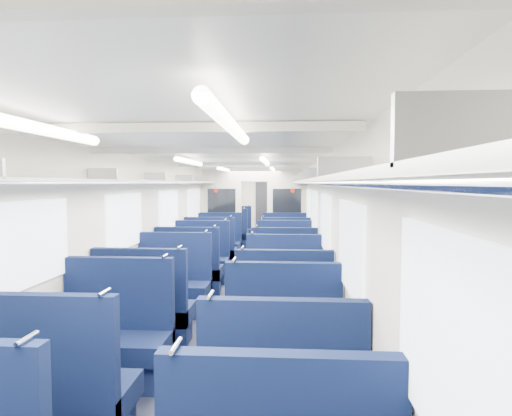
# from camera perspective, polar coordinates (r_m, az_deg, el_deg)

# --- Properties ---
(floor) EXTENTS (2.80, 18.00, 0.01)m
(floor) POSITION_cam_1_polar(r_m,az_deg,el_deg) (9.10, -1.56, -9.12)
(floor) COLOR black
(floor) RESTS_ON ground
(ceiling) EXTENTS (2.80, 18.00, 0.01)m
(ceiling) POSITION_cam_1_polar(r_m,az_deg,el_deg) (8.90, -1.58, 5.83)
(ceiling) COLOR white
(ceiling) RESTS_ON wall_left
(wall_left) EXTENTS (0.02, 18.00, 2.35)m
(wall_left) POSITION_cam_1_polar(r_m,az_deg,el_deg) (9.17, -10.32, -1.65)
(wall_left) COLOR beige
(wall_left) RESTS_ON floor
(dado_left) EXTENTS (0.03, 17.90, 0.70)m
(dado_left) POSITION_cam_1_polar(r_m,az_deg,el_deg) (9.27, -10.18, -6.74)
(dado_left) COLOR black
(dado_left) RESTS_ON floor
(wall_right) EXTENTS (0.02, 18.00, 2.35)m
(wall_right) POSITION_cam_1_polar(r_m,az_deg,el_deg) (8.90, 7.44, -1.77)
(wall_right) COLOR beige
(wall_right) RESTS_ON floor
(dado_right) EXTENTS (0.03, 17.90, 0.70)m
(dado_right) POSITION_cam_1_polar(r_m,az_deg,el_deg) (9.01, 7.30, -7.00)
(dado_right) COLOR black
(dado_right) RESTS_ON floor
(wall_far) EXTENTS (2.80, 0.02, 2.35)m
(wall_far) POSITION_cam_1_polar(r_m,az_deg,el_deg) (17.89, 1.18, 0.77)
(wall_far) COLOR beige
(wall_far) RESTS_ON floor
(luggage_rack_left) EXTENTS (0.36, 17.40, 0.18)m
(luggage_rack_left) POSITION_cam_1_polar(r_m,az_deg,el_deg) (9.09, -9.23, 3.36)
(luggage_rack_left) COLOR #B2B5BA
(luggage_rack_left) RESTS_ON wall_left
(luggage_rack_right) EXTENTS (0.36, 17.40, 0.18)m
(luggage_rack_right) POSITION_cam_1_polar(r_m,az_deg,el_deg) (8.86, 6.27, 3.38)
(luggage_rack_right) COLOR #B2B5BA
(luggage_rack_right) RESTS_ON wall_right
(windows) EXTENTS (2.78, 15.60, 0.75)m
(windows) POSITION_cam_1_polar(r_m,az_deg,el_deg) (8.45, -1.87, -0.34)
(windows) COLOR white
(windows) RESTS_ON wall_left
(ceiling_fittings) EXTENTS (2.70, 16.06, 0.11)m
(ceiling_fittings) POSITION_cam_1_polar(r_m,az_deg,el_deg) (8.64, -1.75, 5.50)
(ceiling_fittings) COLOR silver
(ceiling_fittings) RESTS_ON ceiling
(end_door) EXTENTS (0.75, 0.06, 2.00)m
(end_door) POSITION_cam_1_polar(r_m,az_deg,el_deg) (17.84, 1.17, 0.20)
(end_door) COLOR black
(end_door) RESTS_ON floor
(bulkhead) EXTENTS (2.80, 0.10, 2.35)m
(bulkhead) POSITION_cam_1_polar(r_m,az_deg,el_deg) (11.80, -0.23, -0.23)
(bulkhead) COLOR silver
(bulkhead) RESTS_ON floor
(seat_4) EXTENTS (1.11, 0.61, 1.23)m
(seat_4) POSITION_cam_1_polar(r_m,az_deg,el_deg) (3.76, -24.95, -21.74)
(seat_4) COLOR #0B1638
(seat_4) RESTS_ON floor
(seat_5) EXTENTS (1.11, 0.61, 1.23)m
(seat_5) POSITION_cam_1_polar(r_m,az_deg,el_deg) (3.35, 3.42, -24.74)
(seat_5) COLOR #0B1638
(seat_5) RESTS_ON floor
(seat_6) EXTENTS (1.11, 0.61, 1.23)m
(seat_6) POSITION_cam_1_polar(r_m,az_deg,el_deg) (4.73, -17.87, -16.28)
(seat_6) COLOR #0B1638
(seat_6) RESTS_ON floor
(seat_7) EXTENTS (1.11, 0.61, 1.23)m
(seat_7) POSITION_cam_1_polar(r_m,az_deg,el_deg) (4.27, 3.54, -18.35)
(seat_7) COLOR #0B1638
(seat_7) RESTS_ON floor
(seat_8) EXTENTS (1.11, 0.61, 1.23)m
(seat_8) POSITION_cam_1_polar(r_m,az_deg,el_deg) (5.55, -14.27, -13.28)
(seat_8) COLOR #0B1638
(seat_8) RESTS_ON floor
(seat_9) EXTENTS (1.11, 0.61, 1.23)m
(seat_9) POSITION_cam_1_polar(r_m,az_deg,el_deg) (5.29, 3.62, -14.02)
(seat_9) COLOR #0B1638
(seat_9) RESTS_ON floor
(seat_10) EXTENTS (1.11, 0.61, 1.23)m
(seat_10) POSITION_cam_1_polar(r_m,az_deg,el_deg) (6.80, -10.69, -10.16)
(seat_10) COLOR #0B1638
(seat_10) RESTS_ON floor
(seat_11) EXTENTS (1.11, 0.61, 1.23)m
(seat_11) POSITION_cam_1_polar(r_m,az_deg,el_deg) (6.43, 3.68, -10.88)
(seat_11) COLOR #0B1638
(seat_11) RESTS_ON floor
(seat_12) EXTENTS (1.11, 0.61, 1.23)m
(seat_12) POSITION_cam_1_polar(r_m,az_deg,el_deg) (7.85, -8.62, -8.32)
(seat_12) COLOR #0B1638
(seat_12) RESTS_ON floor
(seat_13) EXTENTS (1.11, 0.61, 1.23)m
(seat_13) POSITION_cam_1_polar(r_m,az_deg,el_deg) (7.69, 3.72, -8.54)
(seat_13) COLOR #0B1638
(seat_13) RESTS_ON floor
(seat_14) EXTENTS (1.11, 0.61, 1.23)m
(seat_14) POSITION_cam_1_polar(r_m,az_deg,el_deg) (8.85, -7.15, -6.99)
(seat_14) COLOR #0B1638
(seat_14) RESTS_ON floor
(seat_15) EXTENTS (1.11, 0.61, 1.23)m
(seat_15) POSITION_cam_1_polar(r_m,az_deg,el_deg) (8.82, 3.74, -7.01)
(seat_15) COLOR #0B1638
(seat_15) RESTS_ON floor
(seat_16) EXTENTS (1.11, 0.61, 1.23)m
(seat_16) POSITION_cam_1_polar(r_m,az_deg,el_deg) (9.96, -5.88, -5.83)
(seat_16) COLOR #0B1638
(seat_16) RESTS_ON floor
(seat_17) EXTENTS (1.11, 0.61, 1.23)m
(seat_17) POSITION_cam_1_polar(r_m,az_deg,el_deg) (9.83, 3.76, -5.94)
(seat_17) COLOR #0B1638
(seat_17) RESTS_ON floor
(seat_18) EXTENTS (1.11, 0.61, 1.23)m
(seat_18) POSITION_cam_1_polar(r_m,az_deg,el_deg) (11.10, -4.85, -4.89)
(seat_18) COLOR #0B1638
(seat_18) RESTS_ON floor
(seat_19) EXTENTS (1.11, 0.61, 1.23)m
(seat_19) POSITION_cam_1_polar(r_m,az_deg,el_deg) (11.03, 3.78, -4.93)
(seat_19) COLOR #0B1638
(seat_19) RESTS_ON floor
(seat_20) EXTENTS (1.11, 0.61, 1.23)m
(seat_20) POSITION_cam_1_polar(r_m,az_deg,el_deg) (13.08, -3.51, -3.65)
(seat_20) COLOR #0B1638
(seat_20) RESTS_ON floor
(seat_21) EXTENTS (1.11, 0.61, 1.23)m
(seat_21) POSITION_cam_1_polar(r_m,az_deg,el_deg) (13.13, 3.80, -3.62)
(seat_21) COLOR #0B1638
(seat_21) RESTS_ON floor
(seat_22) EXTENTS (1.11, 0.61, 1.23)m
(seat_22) POSITION_cam_1_polar(r_m,az_deg,el_deg) (14.26, -2.88, -3.07)
(seat_22) COLOR #0B1638
(seat_22) RESTS_ON floor
(seat_23) EXTENTS (1.11, 0.61, 1.23)m
(seat_23) POSITION_cam_1_polar(r_m,az_deg,el_deg) (14.26, 3.81, -3.08)
(seat_23) COLOR #0B1638
(seat_23) RESTS_ON floor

